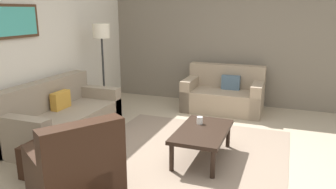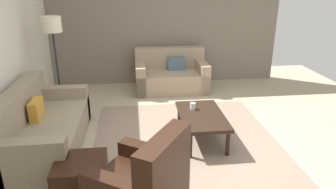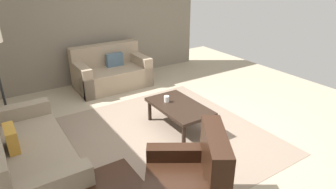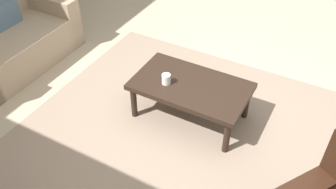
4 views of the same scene
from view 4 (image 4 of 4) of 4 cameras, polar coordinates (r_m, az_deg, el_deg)
ground_plane at (r=3.51m, az=3.01°, el=-6.32°), size 8.00×8.00×0.00m
area_rug at (r=3.50m, az=3.02°, el=-6.28°), size 3.07×2.72×0.01m
couch_loveseat at (r=4.69m, az=-24.46°, el=7.86°), size 0.90×1.53×0.88m
coffee_table at (r=3.46m, az=3.60°, el=0.96°), size 1.10×0.64×0.41m
cup at (r=3.40m, az=-0.29°, el=2.45°), size 0.08×0.08×0.10m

